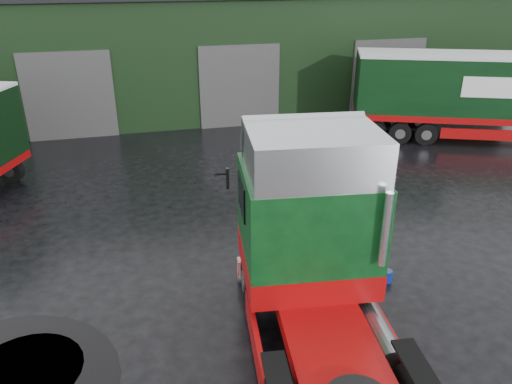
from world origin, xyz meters
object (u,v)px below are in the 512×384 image
wash_bucket (386,276)px  tree_back_b (293,16)px  lorry_right (486,98)px  tree_back_a (82,6)px  warehouse (217,45)px  hero_tractor (333,278)px

wash_bucket → tree_back_b: bearing=76.4°
lorry_right → wash_bucket: size_ratio=47.20×
tree_back_a → tree_back_b: bearing=0.0°
warehouse → lorry_right: size_ratio=2.15×
tree_back_a → tree_back_b: (16.00, 0.00, -1.00)m
lorry_right → tree_back_a: tree_back_a is taller
hero_tractor → lorry_right: hero_tractor is taller
hero_tractor → wash_bucket: hero_tractor is taller
tree_back_a → hero_tractor: bearing=-79.8°
tree_back_a → lorry_right: bearing=-48.9°
wash_bucket → warehouse: bearing=91.9°
hero_tractor → warehouse: bearing=91.6°
hero_tractor → tree_back_b: size_ratio=0.99×
hero_tractor → lorry_right: bearing=50.9°
wash_bucket → tree_back_a: 31.89m
hero_tractor → tree_back_a: tree_back_a is taller
lorry_right → tree_back_b: bearing=-151.8°
lorry_right → warehouse: bearing=-114.9°
tree_back_a → tree_back_b: size_ratio=1.27×
warehouse → tree_back_a: (-8.00, 10.00, 1.59)m
hero_tractor → tree_back_a: size_ratio=0.78×
lorry_right → tree_back_b: size_ratio=2.01×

